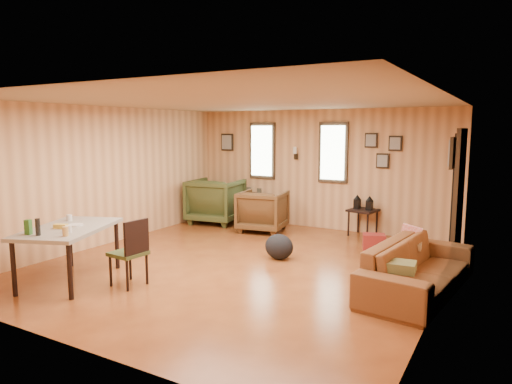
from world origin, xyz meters
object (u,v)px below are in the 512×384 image
Objects in this scene: end_table at (254,203)px; dining_table at (68,232)px; sofa at (419,259)px; recliner_brown at (263,209)px; side_table at (363,208)px; recliner_green at (216,199)px.

dining_table is at bearing -93.08° from end_table.
recliner_brown is (-3.32, 2.05, 0.02)m from sofa.
recliner_brown is 1.15× the size of side_table.
recliner_brown is 1.15× the size of end_table.
sofa is at bearing -60.70° from side_table.
recliner_green is at bearing 75.69° from dining_table.
dining_table is at bearing 121.47° from sofa.
sofa reaches higher than side_table.
dining_table is (0.50, -4.13, 0.14)m from recliner_green.
recliner_green is 4.16m from dining_table.
sofa is 3.04m from side_table.
end_table is 0.47× the size of dining_table.
side_table is at bearing 38.74° from dining_table.
recliner_brown is at bearing 161.41° from recliner_green.
end_table is at bearing 62.56° from sofa.
recliner_brown reaches higher than side_table.
recliner_brown is 0.85× the size of recliner_green.
sofa reaches higher than end_table.
side_table is 0.47× the size of dining_table.
end_table is 0.99× the size of side_table.
sofa is 2.79× the size of end_table.
recliner_brown is 3.99m from dining_table.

